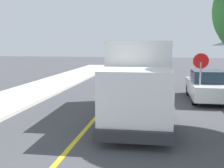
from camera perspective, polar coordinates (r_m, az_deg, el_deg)
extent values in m
cube|color=gold|center=(13.31, -1.43, -4.83)|extent=(0.16, 56.00, 0.01)
cube|color=silver|center=(12.04, 5.99, 2.86)|extent=(2.58, 5.08, 2.60)
cube|color=white|center=(8.64, 5.12, -2.39)|extent=(2.35, 2.08, 1.70)
cube|color=#1E2D3D|center=(7.69, 4.82, -0.92)|extent=(2.04, 0.15, 0.75)
cube|color=#2D2D33|center=(7.87, 4.61, -11.27)|extent=(2.41, 0.28, 0.36)
cylinder|color=black|center=(9.08, 11.81, -8.19)|extent=(0.34, 1.01, 1.00)
cylinder|color=black|center=(9.17, -1.52, -7.83)|extent=(0.34, 1.01, 1.00)
cylinder|color=black|center=(13.49, 10.56, -2.63)|extent=(0.34, 1.01, 1.00)
cylinder|color=black|center=(13.56, 1.65, -2.44)|extent=(0.34, 1.01, 1.00)
cube|color=#4C564C|center=(17.85, 7.87, 0.64)|extent=(1.97, 4.47, 0.76)
cube|color=#1E2D3D|center=(17.91, 7.95, 2.92)|extent=(1.65, 1.86, 0.64)
cylinder|color=black|center=(16.47, 10.20, -1.24)|extent=(0.25, 0.65, 0.64)
cylinder|color=black|center=(16.59, 4.74, -1.06)|extent=(0.25, 0.65, 0.64)
cylinder|color=black|center=(19.25, 10.52, 0.16)|extent=(0.25, 0.65, 0.64)
cylinder|color=black|center=(19.36, 5.84, 0.31)|extent=(0.25, 0.65, 0.64)
cube|color=maroon|center=(25.20, 7.80, 2.95)|extent=(2.00, 4.48, 0.76)
cube|color=#1E2D3D|center=(25.29, 7.86, 4.56)|extent=(1.66, 1.87, 0.64)
cylinder|color=black|center=(23.79, 9.39, 1.78)|extent=(0.25, 0.65, 0.64)
cylinder|color=black|center=(23.92, 5.61, 1.89)|extent=(0.25, 0.65, 0.64)
cylinder|color=black|center=(26.58, 9.74, 2.48)|extent=(0.25, 0.65, 0.64)
cylinder|color=black|center=(26.71, 6.35, 2.58)|extent=(0.25, 0.65, 0.64)
cube|color=#2D4793|center=(32.24, 8.79, 4.14)|extent=(1.81, 4.40, 0.76)
cube|color=#1E2D3D|center=(32.35, 8.82, 5.40)|extent=(1.59, 1.80, 0.64)
cylinder|color=black|center=(30.86, 10.18, 3.30)|extent=(0.22, 0.64, 0.64)
cylinder|color=black|center=(30.90, 7.24, 3.37)|extent=(0.22, 0.64, 0.64)
cylinder|color=black|center=(33.66, 10.18, 3.73)|extent=(0.22, 0.64, 0.64)
cylinder|color=black|center=(33.70, 7.49, 3.79)|extent=(0.22, 0.64, 0.64)
cube|color=silver|center=(15.58, 19.58, -0.93)|extent=(1.81, 4.40, 0.76)
cube|color=#1E2D3D|center=(15.34, 19.80, 1.56)|extent=(1.59, 1.80, 0.64)
cylinder|color=black|center=(16.90, 16.09, -1.19)|extent=(0.22, 0.64, 0.64)
cylinder|color=black|center=(17.14, 21.35, -1.31)|extent=(0.22, 0.64, 0.64)
cylinder|color=black|center=(14.15, 17.30, -3.10)|extent=(0.22, 0.64, 0.64)
cylinder|color=gray|center=(14.06, 18.34, 0.00)|extent=(0.08, 0.08, 2.20)
cylinder|color=red|center=(13.97, 18.54, 4.69)|extent=(0.76, 0.03, 0.76)
cylinder|color=white|center=(13.99, 18.53, 4.70)|extent=(0.80, 0.02, 0.80)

